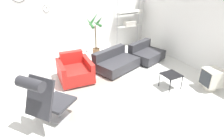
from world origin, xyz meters
The scene contains 12 objects.
ground_plane centered at (0.00, 0.00, 0.00)m, with size 12.00×12.00×0.00m, color silver.
wall_back centered at (0.00, 3.04, 1.40)m, with size 12.00×0.09×2.80m.
wall_right centered at (3.29, 0.00, 1.40)m, with size 0.06×12.00×2.80m.
round_rug centered at (0.04, -0.20, 0.00)m, with size 2.26×2.26×0.01m.
lounge_chair centered at (-1.42, -0.47, 0.70)m, with size 1.08×1.00×1.21m.
armchair_red centered at (-0.36, 1.08, 0.28)m, with size 0.94×0.98×0.76m.
couch_low centered at (0.98, 1.16, 0.23)m, with size 1.50×1.22×0.61m.
couch_second centered at (2.23, 1.31, 0.23)m, with size 1.26×1.14×0.61m.
side_table centered at (1.71, -0.47, 0.36)m, with size 0.44×0.44×0.40m.
crt_television centered at (2.59, -1.02, 0.31)m, with size 0.52×0.50×0.57m.
potted_plant centered at (0.90, 2.48, 0.67)m, with size 0.53×0.49×1.52m.
shelf_unit centered at (2.54, 2.79, 1.11)m, with size 1.04×0.28×2.03m.
Camera 1 is at (-1.77, -3.76, 2.78)m, focal length 32.00 mm.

